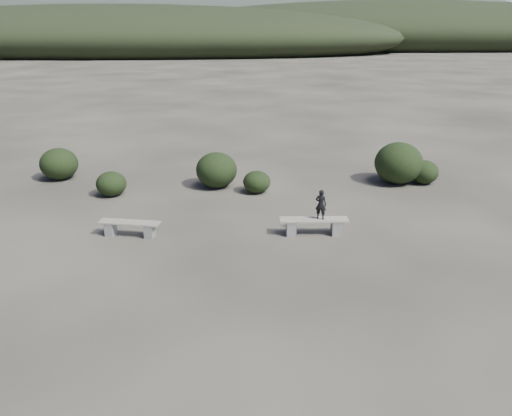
{
  "coord_description": "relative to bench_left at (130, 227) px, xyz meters",
  "views": [
    {
      "loc": [
        0.17,
        -8.79,
        5.72
      ],
      "look_at": [
        0.38,
        3.5,
        1.1
      ],
      "focal_mm": 35.0,
      "sensor_mm": 36.0,
      "label": 1
    }
  ],
  "objects": [
    {
      "name": "ground",
      "position": [
        3.17,
        -4.24,
        -0.26
      ],
      "size": [
        1200.0,
        1200.0,
        0.0
      ],
      "primitive_type": "plane",
      "color": "#2C2822",
      "rests_on": "ground"
    },
    {
      "name": "bench_left",
      "position": [
        0.0,
        0.0,
        0.0
      ],
      "size": [
        1.78,
        0.64,
        0.43
      ],
      "rotation": [
        0.0,
        0.0,
        -0.16
      ],
      "color": "#65625E",
      "rests_on": "ground"
    },
    {
      "name": "bench_right",
      "position": [
        5.2,
        0.01,
        0.03
      ],
      "size": [
        1.94,
        0.41,
        0.48
      ],
      "rotation": [
        0.0,
        0.0,
        0.0
      ],
      "color": "#65625E",
      "rests_on": "ground"
    },
    {
      "name": "seated_person",
      "position": [
        5.38,
        0.01,
        0.65
      ],
      "size": [
        0.37,
        0.31,
        0.86
      ],
      "primitive_type": "imported",
      "rotation": [
        0.0,
        0.0,
        2.77
      ],
      "color": "black",
      "rests_on": "bench_right"
    },
    {
      "name": "shrub_a",
      "position": [
        -1.41,
        3.54,
        0.16
      ],
      "size": [
        1.04,
        1.04,
        0.85
      ],
      "primitive_type": "ellipsoid",
      "color": "black",
      "rests_on": "ground"
    },
    {
      "name": "shrub_b",
      "position": [
        2.2,
        4.45,
        0.38
      ],
      "size": [
        1.5,
        1.5,
        1.29
      ],
      "primitive_type": "ellipsoid",
      "color": "black",
      "rests_on": "ground"
    },
    {
      "name": "shrub_c",
      "position": [
        3.65,
        3.78,
        0.13
      ],
      "size": [
        0.98,
        0.98,
        0.78
      ],
      "primitive_type": "ellipsoid",
      "color": "black",
      "rests_on": "ground"
    },
    {
      "name": "shrub_d",
      "position": [
        8.95,
        4.8,
        0.51
      ],
      "size": [
        1.76,
        1.76,
        1.54
      ],
      "primitive_type": "ellipsoid",
      "color": "black",
      "rests_on": "ground"
    },
    {
      "name": "shrub_e",
      "position": [
        9.93,
        4.74,
        0.17
      ],
      "size": [
        1.05,
        1.05,
        0.88
      ],
      "primitive_type": "ellipsoid",
      "color": "black",
      "rests_on": "ground"
    },
    {
      "name": "shrub_f",
      "position": [
        -3.89,
        5.54,
        0.34
      ],
      "size": [
        1.42,
        1.42,
        1.2
      ],
      "primitive_type": "ellipsoid",
      "color": "black",
      "rests_on": "ground"
    },
    {
      "name": "mountain_ridges",
      "position": [
        -4.31,
        334.82,
        10.57
      ],
      "size": [
        500.0,
        400.0,
        56.0
      ],
      "color": "black",
      "rests_on": "ground"
    }
  ]
}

